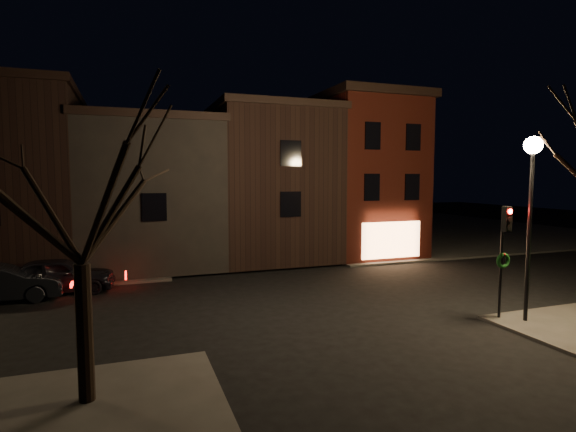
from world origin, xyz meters
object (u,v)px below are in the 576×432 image
Objects in this scene: street_lamp_near at (532,178)px; traffic_signal at (504,244)px; parked_car_b at (0,284)px; parked_car_a at (59,275)px; bare_tree_left at (78,166)px.

street_lamp_near reaches higher than traffic_signal.
parked_car_b is at bearing 152.52° from street_lamp_near.
street_lamp_near is at bearing -120.82° from parked_car_b.
parked_car_b is (-2.10, -0.86, -0.03)m from parked_car_a.
street_lamp_near is 19.73m from parked_car_a.
traffic_signal is 13.93m from bare_tree_left.
parked_car_b is at bearing 114.88° from parked_car_a.
bare_tree_left is at bearing -162.04° from parked_car_b.
street_lamp_near is 0.86× the size of bare_tree_left.
traffic_signal is 18.58m from parked_car_a.
parked_car_b is (-4.10, 10.52, -4.65)m from bare_tree_left.
bare_tree_left is 12.44m from parked_car_a.
bare_tree_left is 1.58× the size of parked_car_a.
traffic_signal reaches higher than parked_car_b.
traffic_signal is at bearing 6.26° from bare_tree_left.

